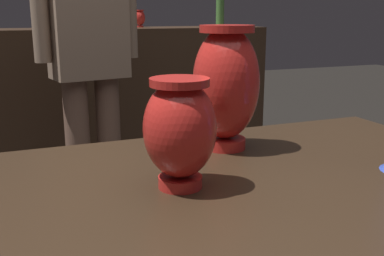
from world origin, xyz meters
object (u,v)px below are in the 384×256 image
(shelf_vase_right, at_px, (140,18))
(visitor_center_back, at_px, (88,43))
(vase_centerpiece, at_px, (180,129))
(shelf_vase_far_right, at_px, (220,13))
(vase_right_accent, at_px, (226,84))

(shelf_vase_right, xyz_separation_m, visitor_center_back, (-0.48, -0.90, -0.09))
(vase_centerpiece, distance_m, shelf_vase_right, 2.35)
(vase_centerpiece, height_order, shelf_vase_right, shelf_vase_right)
(shelf_vase_far_right, relative_size, shelf_vase_right, 1.62)
(shelf_vase_right, relative_size, visitor_center_back, 0.07)
(vase_right_accent, xyz_separation_m, visitor_center_back, (-0.09, 1.20, 0.02))
(vase_centerpiece, height_order, shelf_vase_far_right, shelf_vase_far_right)
(shelf_vase_far_right, xyz_separation_m, shelf_vase_right, (-0.52, 0.11, -0.03))
(vase_centerpiece, bearing_deg, vase_right_accent, 46.87)
(vase_centerpiece, distance_m, vase_right_accent, 0.25)
(vase_right_accent, bearing_deg, shelf_vase_right, 79.36)
(vase_right_accent, relative_size, shelf_vase_far_right, 1.45)
(vase_right_accent, height_order, visitor_center_back, visitor_center_back)
(shelf_vase_right, bearing_deg, vase_centerpiece, -103.86)
(shelf_vase_right, bearing_deg, visitor_center_back, -118.23)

